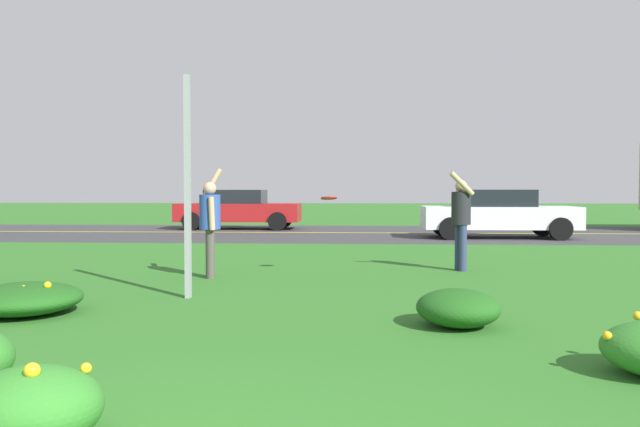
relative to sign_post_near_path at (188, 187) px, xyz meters
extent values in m
plane|color=#2D6B23|center=(1.28, 3.48, -1.47)|extent=(120.00, 120.00, 0.00)
cube|color=#38383A|center=(1.28, 13.09, -1.47)|extent=(120.00, 8.81, 0.01)
cube|color=yellow|center=(1.28, 13.09, -1.46)|extent=(120.00, 0.16, 0.00)
ellipsoid|color=#2D7526|center=(0.45, -4.92, -1.25)|extent=(0.78, 0.74, 0.45)
sphere|color=gold|center=(0.69, -4.74, -1.07)|extent=(0.07, 0.07, 0.07)
sphere|color=gold|center=(0.51, -5.01, -1.01)|extent=(0.09, 0.09, 0.09)
sphere|color=gold|center=(4.16, -3.32, -1.16)|extent=(0.07, 0.07, 0.07)
sphere|color=gold|center=(4.53, -3.00, -1.07)|extent=(0.07, 0.07, 0.07)
ellipsoid|color=#1E5619|center=(3.30, -1.59, -1.27)|extent=(0.87, 0.95, 0.39)
sphere|color=gold|center=(3.22, -1.51, -1.20)|extent=(0.06, 0.06, 0.06)
sphere|color=gold|center=(3.23, -1.90, -1.25)|extent=(0.08, 0.08, 0.08)
sphere|color=gold|center=(3.39, -1.71, -1.20)|extent=(0.06, 0.06, 0.06)
ellipsoid|color=#1E5619|center=(-1.59, -1.21, -1.29)|extent=(1.29, 1.34, 0.36)
sphere|color=yellow|center=(-1.84, -1.11, -1.21)|extent=(0.05, 0.05, 0.05)
sphere|color=yellow|center=(-1.51, -1.36, -1.14)|extent=(0.06, 0.06, 0.06)
sphere|color=yellow|center=(-1.26, -1.32, -1.12)|extent=(0.08, 0.08, 0.08)
cube|color=#93969B|center=(0.00, 0.00, 0.00)|extent=(0.07, 0.10, 2.94)
cylinder|color=#2D4C9E|center=(-0.16, 1.94, -0.39)|extent=(0.34, 0.34, 0.56)
sphere|color=tan|center=(-0.16, 1.94, -0.01)|extent=(0.21, 0.21, 0.21)
cylinder|color=#4C4742|center=(-0.19, 2.02, -1.07)|extent=(0.14, 0.14, 0.79)
cylinder|color=#4C4742|center=(-0.14, 1.86, -1.07)|extent=(0.14, 0.14, 0.79)
cylinder|color=tan|center=(-0.17, 2.15, 0.08)|extent=(0.35, 0.18, 0.51)
cylinder|color=tan|center=(-0.09, 1.76, -0.41)|extent=(0.13, 0.12, 0.53)
cylinder|color=#232328|center=(4.06, 3.14, -0.36)|extent=(0.34, 0.34, 0.58)
sphere|color=tan|center=(4.06, 3.14, 0.03)|extent=(0.21, 0.21, 0.21)
cylinder|color=navy|center=(4.09, 3.06, -1.06)|extent=(0.14, 0.14, 0.82)
cylinder|color=navy|center=(4.04, 3.22, -1.06)|extent=(0.14, 0.14, 0.82)
cylinder|color=tan|center=(4.04, 2.93, 0.08)|extent=(0.47, 0.21, 0.44)
cylinder|color=tan|center=(3.99, 3.32, -0.38)|extent=(0.13, 0.12, 0.55)
cylinder|color=red|center=(1.75, 2.45, -0.17)|extent=(0.28, 0.28, 0.07)
torus|color=red|center=(1.75, 2.45, -0.18)|extent=(0.28, 0.28, 0.07)
cube|color=maroon|center=(-2.18, 15.08, -0.85)|extent=(4.50, 1.82, 0.66)
cube|color=black|center=(-2.28, 15.08, -0.28)|extent=(2.10, 1.64, 0.52)
cylinder|color=black|center=(-0.63, 15.97, -1.14)|extent=(0.66, 0.22, 0.66)
cylinder|color=black|center=(-0.63, 14.19, -1.14)|extent=(0.66, 0.22, 0.66)
cylinder|color=black|center=(-3.73, 15.97, -1.14)|extent=(0.66, 0.22, 0.66)
cylinder|color=black|center=(-3.73, 14.19, -1.14)|extent=(0.66, 0.22, 0.66)
cube|color=silver|center=(6.43, 11.11, -0.85)|extent=(4.50, 1.82, 0.66)
cube|color=black|center=(6.33, 11.11, -0.28)|extent=(2.10, 1.64, 0.52)
cylinder|color=black|center=(7.98, 12.00, -1.14)|extent=(0.66, 0.22, 0.66)
cylinder|color=black|center=(7.98, 10.22, -1.14)|extent=(0.66, 0.22, 0.66)
cylinder|color=black|center=(4.88, 12.00, -1.14)|extent=(0.66, 0.22, 0.66)
cylinder|color=black|center=(4.88, 10.22, -1.14)|extent=(0.66, 0.22, 0.66)
camera|label=1|loc=(2.26, -8.31, -0.05)|focal=35.90mm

